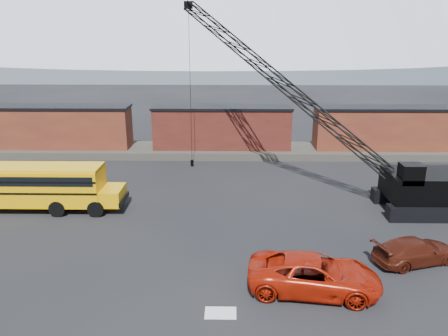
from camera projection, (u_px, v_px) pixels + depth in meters
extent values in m
plane|color=black|center=(213.00, 266.00, 23.21)|extent=(160.00, 160.00, 0.00)
cube|color=white|center=(231.00, 30.00, 343.56)|extent=(800.00, 80.00, 24.00)
cube|color=#454139|center=(222.00, 151.00, 44.06)|extent=(120.00, 5.00, 0.70)
cube|color=#4C1F15|center=(62.00, 127.00, 43.62)|extent=(13.50, 2.90, 4.00)
cube|color=black|center=(60.00, 107.00, 43.00)|extent=(13.70, 3.10, 0.25)
cube|color=black|center=(23.00, 144.00, 44.20)|extent=(2.20, 2.40, 0.60)
cube|color=black|center=(105.00, 144.00, 44.06)|extent=(2.20, 2.40, 0.60)
cube|color=#541B17|center=(222.00, 128.00, 43.35)|extent=(13.50, 2.90, 4.00)
cube|color=black|center=(222.00, 107.00, 42.73)|extent=(13.70, 3.10, 0.25)
cube|color=black|center=(180.00, 144.00, 43.94)|extent=(2.20, 2.40, 0.60)
cube|color=black|center=(264.00, 145.00, 43.80)|extent=(2.20, 2.40, 0.60)
cube|color=#4C1F15|center=(384.00, 129.00, 43.09)|extent=(13.50, 2.90, 4.00)
cube|color=black|center=(386.00, 108.00, 42.47)|extent=(13.70, 3.10, 0.25)
cube|color=black|center=(340.00, 145.00, 43.67)|extent=(2.20, 2.40, 0.60)
cube|color=black|center=(424.00, 145.00, 43.53)|extent=(2.20, 2.40, 0.60)
cube|color=silver|center=(221.00, 313.00, 19.38)|extent=(1.40, 0.90, 0.02)
cube|color=#DC9C04|center=(30.00, 185.00, 30.03)|extent=(10.00, 2.50, 2.50)
cube|color=#DC9C04|center=(111.00, 195.00, 30.15)|extent=(1.60, 2.30, 1.10)
cube|color=#DC9C04|center=(27.00, 167.00, 29.64)|extent=(10.00, 2.30, 0.18)
cube|color=black|center=(20.00, 182.00, 28.62)|extent=(9.60, 0.05, 0.65)
cube|color=black|center=(36.00, 170.00, 31.02)|extent=(9.60, 0.05, 0.65)
cube|color=black|center=(124.00, 199.00, 30.23)|extent=(0.15, 2.45, 0.35)
cylinder|color=black|center=(57.00, 209.00, 29.28)|extent=(1.10, 0.35, 1.10)
cylinder|color=black|center=(69.00, 196.00, 31.47)|extent=(1.10, 0.35, 1.10)
cylinder|color=black|center=(96.00, 209.00, 29.24)|extent=(1.10, 0.35, 1.10)
cylinder|color=black|center=(105.00, 196.00, 31.43)|extent=(1.10, 0.35, 1.10)
imported|color=#A81908|center=(314.00, 274.00, 20.82)|extent=(6.62, 3.69, 1.75)
imported|color=#41150B|center=(415.00, 251.00, 23.44)|extent=(5.09, 3.27, 1.37)
cube|color=black|center=(430.00, 213.00, 28.69)|extent=(5.50, 1.00, 1.00)
cube|color=black|center=(411.00, 196.00, 31.74)|extent=(5.50, 1.00, 1.00)
cube|color=black|center=(422.00, 185.00, 29.79)|extent=(4.80, 3.60, 1.80)
cube|color=black|center=(411.00, 174.00, 28.31)|extent=(1.40, 1.20, 1.30)
cube|color=black|center=(414.00, 176.00, 27.78)|extent=(1.20, 0.06, 0.90)
cube|color=black|center=(188.00, 5.00, 35.96)|extent=(0.70, 0.50, 0.60)
cylinder|color=black|center=(190.00, 90.00, 38.07)|extent=(0.04, 0.04, 13.66)
cube|color=black|center=(192.00, 163.00, 40.08)|extent=(0.25, 0.25, 0.50)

